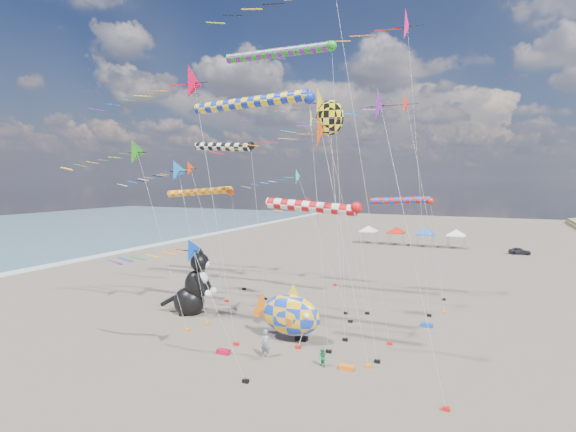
% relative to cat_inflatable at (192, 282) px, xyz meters
% --- Properties ---
extents(ground, '(260.00, 260.00, 0.00)m').
position_rel_cat_inflatable_xyz_m(ground, '(9.17, -11.26, -2.89)').
color(ground, brown).
rests_on(ground, ground).
extents(delta_kite_0, '(8.72, 2.01, 13.44)m').
position_rel_cat_inflatable_xyz_m(delta_kite_0, '(-0.44, -1.88, 9.24)').
color(delta_kite_0, blue).
rests_on(delta_kite_0, ground).
extents(delta_kite_1, '(12.01, 2.09, 14.89)m').
position_rel_cat_inflatable_xyz_m(delta_kite_1, '(-3.00, -3.84, 10.62)').
color(delta_kite_1, '#26861C').
rests_on(delta_kite_1, ground).
extents(delta_kite_2, '(12.12, 2.34, 15.99)m').
position_rel_cat_inflatable_xyz_m(delta_kite_2, '(11.87, -4.62, 11.64)').
color(delta_kite_2, '#E3450F').
rests_on(delta_kite_2, ground).
extents(delta_kite_3, '(12.29, 2.64, 19.98)m').
position_rel_cat_inflatable_xyz_m(delta_kite_3, '(9.16, 6.30, 15.53)').
color(delta_kite_3, yellow).
rests_on(delta_kite_3, ground).
extents(delta_kite_4, '(13.96, 2.29, 19.52)m').
position_rel_cat_inflatable_xyz_m(delta_kite_4, '(14.75, 9.22, 15.14)').
color(delta_kite_4, red).
rests_on(delta_kite_4, ground).
extents(delta_kite_5, '(9.09, 1.91, 16.67)m').
position_rel_cat_inflatable_xyz_m(delta_kite_5, '(17.35, -8.10, 12.49)').
color(delta_kite_5, '#742291').
rests_on(delta_kite_5, ground).
extents(delta_kite_6, '(11.06, 1.96, 13.02)m').
position_rel_cat_inflatable_xyz_m(delta_kite_6, '(2.74, 15.22, 8.81)').
color(delta_kite_6, '#23D7D9').
rests_on(delta_kite_6, ground).
extents(delta_kite_7, '(12.88, 2.45, 19.58)m').
position_rel_cat_inflatable_xyz_m(delta_kite_7, '(2.95, -4.73, 15.17)').
color(delta_kite_7, '#EF0935').
rests_on(delta_kite_7, ground).
extents(delta_kite_8, '(10.36, 1.60, 8.31)m').
position_rel_cat_inflatable_xyz_m(delta_kite_8, '(5.50, -9.57, 4.19)').
color(delta_kite_8, blue).
rests_on(delta_kite_8, ground).
extents(delta_kite_10, '(15.42, 2.86, 26.03)m').
position_rel_cat_inflatable_xyz_m(delta_kite_10, '(15.09, 7.85, 21.43)').
color(delta_kite_10, '#F71C70').
rests_on(delta_kite_10, ground).
extents(delta_kite_11, '(9.11, 1.51, 13.54)m').
position_rel_cat_inflatable_xyz_m(delta_kite_11, '(-3.59, 4.60, 9.42)').
color(delta_kite_11, '#FF3610').
rests_on(delta_kite_11, ground).
extents(delta_kite_12, '(8.96, 1.60, 10.45)m').
position_rel_cat_inflatable_xyz_m(delta_kite_12, '(8.91, 3.47, 6.34)').
color(delta_kite_12, red).
rests_on(delta_kite_12, ground).
extents(windsock_0, '(8.02, 0.82, 15.34)m').
position_rel_cat_inflatable_xyz_m(windsock_0, '(-0.62, 6.82, 11.96)').
color(windsock_0, black).
rests_on(windsock_0, ground).
extents(windsock_1, '(10.63, 0.83, 17.49)m').
position_rel_cat_inflatable_xyz_m(windsock_1, '(8.17, -3.33, 14.13)').
color(windsock_1, '#122ABC').
rests_on(windsock_1, ground).
extents(windsock_2, '(7.95, 0.77, 10.29)m').
position_rel_cat_inflatable_xyz_m(windsock_2, '(12.85, -3.63, 6.96)').
color(windsock_2, red).
rests_on(windsock_2, ground).
extents(windsock_3, '(9.83, 0.76, 10.72)m').
position_rel_cat_inflatable_xyz_m(windsock_3, '(-5.40, 9.40, 7.40)').
color(windsock_3, '#FF5515').
rests_on(windsock_3, ground).
extents(windsock_4, '(11.65, 0.87, 23.36)m').
position_rel_cat_inflatable_xyz_m(windsock_4, '(6.17, 5.53, 19.96)').
color(windsock_4, '#1C9B1E').
rests_on(windsock_4, ground).
extents(windsock_5, '(7.46, 0.70, 9.96)m').
position_rel_cat_inflatable_xyz_m(windsock_5, '(15.49, 13.76, 6.66)').
color(windsock_5, red).
rests_on(windsock_5, ground).
extents(angelfish_kite, '(3.74, 3.02, 17.67)m').
position_rel_cat_inflatable_xyz_m(angelfish_kite, '(11.87, 1.24, 13.32)').
color(angelfish_kite, yellow).
rests_on(angelfish_kite, ground).
extents(cat_inflatable, '(4.63, 2.96, 5.78)m').
position_rel_cat_inflatable_xyz_m(cat_inflatable, '(0.00, 0.00, 0.00)').
color(cat_inflatable, black).
rests_on(cat_inflatable, ground).
extents(fish_inflatable, '(6.03, 2.45, 4.28)m').
position_rel_cat_inflatable_xyz_m(fish_inflatable, '(10.46, -2.49, -0.90)').
color(fish_inflatable, blue).
rests_on(fish_inflatable, ground).
extents(person_adult, '(0.74, 0.54, 1.87)m').
position_rel_cat_inflatable_xyz_m(person_adult, '(10.20, -5.83, -1.96)').
color(person_adult, gray).
rests_on(person_adult, ground).
extents(child_green, '(0.72, 0.69, 1.17)m').
position_rel_cat_inflatable_xyz_m(child_green, '(14.10, -5.70, -2.30)').
color(child_green, '#1A8843').
rests_on(child_green, ground).
extents(child_blue, '(0.70, 0.63, 1.14)m').
position_rel_cat_inflatable_xyz_m(child_blue, '(8.25, -0.23, -2.32)').
color(child_blue, '#293BB2').
rests_on(child_blue, ground).
extents(kite_bag_0, '(0.90, 0.44, 0.30)m').
position_rel_cat_inflatable_xyz_m(kite_bag_0, '(15.63, -5.51, -2.74)').
color(kite_bag_0, orange).
rests_on(kite_bag_0, ground).
extents(kite_bag_1, '(0.90, 0.44, 0.30)m').
position_rel_cat_inflatable_xyz_m(kite_bag_1, '(7.35, -6.47, -2.74)').
color(kite_bag_1, red).
rests_on(kite_bag_1, ground).
extents(kite_bag_2, '(0.90, 0.44, 0.30)m').
position_rel_cat_inflatable_xyz_m(kite_bag_2, '(19.07, 4.93, -2.74)').
color(kite_bag_2, '#1245B8').
rests_on(kite_bag_2, ground).
extents(kite_bag_3, '(0.90, 0.44, 0.30)m').
position_rel_cat_inflatable_xyz_m(kite_bag_3, '(11.12, -1.93, -2.74)').
color(kite_bag_3, black).
rests_on(kite_bag_3, ground).
extents(tent_row, '(19.20, 4.20, 3.80)m').
position_rel_cat_inflatable_xyz_m(tent_row, '(10.67, 48.74, 0.26)').
color(tent_row, white).
rests_on(tent_row, ground).
extents(parked_car, '(3.21, 1.33, 1.09)m').
position_rel_cat_inflatable_xyz_m(parked_car, '(27.67, 46.74, -2.35)').
color(parked_car, '#26262D').
rests_on(parked_car, ground).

